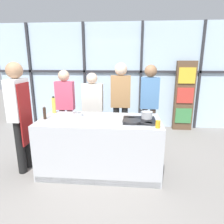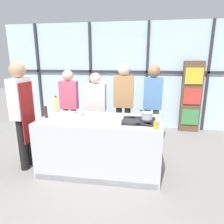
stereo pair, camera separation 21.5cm
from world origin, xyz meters
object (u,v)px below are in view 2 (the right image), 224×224
Objects in this scene: mixing_bowl at (78,114)px; spectator_far_left at (69,102)px; spectator_center_left at (96,106)px; juice_glass_near at (156,125)px; saucepan at (147,115)px; oil_bottle at (56,104)px; spectator_far_right at (152,101)px; frying_pan at (131,122)px; chef at (22,109)px; spectator_center_right at (123,100)px; white_plate at (67,123)px; pepper_grinder at (46,112)px.

spectator_far_left is at bearing 119.59° from mixing_bowl.
juice_glass_near is at bearing 131.35° from spectator_center_left.
spectator_center_left reaches higher than saucepan.
oil_bottle reaches higher than saucepan.
spectator_far_right is (1.76, -0.00, 0.09)m from spectator_far_left.
mixing_bowl reaches higher than frying_pan.
juice_glass_near is (1.17, -1.33, 0.07)m from spectator_center_left.
chef is 0.58m from oil_bottle.
frying_pan is at bearing -16.96° from mixing_bowl.
chef is 0.92m from mixing_bowl.
chef reaches higher than spectator_center_left.
spectator_center_right reaches higher than spectator_far_right.
white_plate is at bearing 109.37° from spectator_far_left.
frying_pan is (0.23, -1.11, -0.11)m from spectator_center_right.
spectator_far_right is at bearing 32.81° from mixing_bowl.
juice_glass_near is at bearing 89.91° from spectator_far_right.
spectator_far_left is at bearing 141.50° from frying_pan.
mixing_bowl reaches higher than white_plate.
spectator_center_left is at bearing 0.00° from spectator_center_right.
spectator_far_left is 5.44× the size of oil_bottle.
frying_pan is at bearing 101.52° from spectator_center_right.
white_plate is 0.45m from mixing_bowl.
frying_pan is at bearing 141.50° from spectator_far_left.
mixing_bowl is 0.67× the size of oil_bottle.
white_plate is 1.14× the size of pepper_grinder.
oil_bottle is at bearing 135.01° from chef.
mixing_bowl is (-0.11, -0.83, 0.05)m from spectator_center_left.
juice_glass_near is at bearing 113.71° from spectator_center_right.
chef is 8.97× the size of mixing_bowl.
chef reaches higher than oil_bottle.
mixing_bowl is 1.38m from juice_glass_near.
spectator_far_right is 3.75× the size of frying_pan.
spectator_far_left is 1.85m from saucepan.
spectator_center_right is at bearing 124.04° from chef.
spectator_far_right is at bearing 116.24° from chef.
spectator_center_right is 0.98m from saucepan.
spectator_far_right is at bearing 20.50° from oil_bottle.
white_plate is 2.32× the size of juice_glass_near.
white_plate is (-1.31, -1.27, -0.12)m from spectator_far_right.
spectator_center_left is at bearing 137.02° from chef.
juice_glass_near is at bearing -9.26° from pepper_grinder.
spectator_far_left is 0.94× the size of spectator_far_right.
spectator_far_left is at bearing 109.37° from white_plate.
oil_bottle is 1.88m from juice_glass_near.
spectator_far_right is 5.80× the size of oil_bottle.
oil_bottle is at bearing 90.19° from spectator_far_left.
white_plate is 1.31m from juice_glass_near.
frying_pan is at bearing 148.74° from juice_glass_near.
saucepan is 1.06× the size of oil_bottle.
spectator_center_left is 0.89m from oil_bottle.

